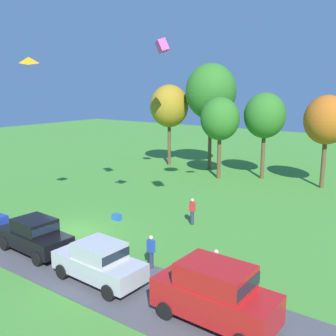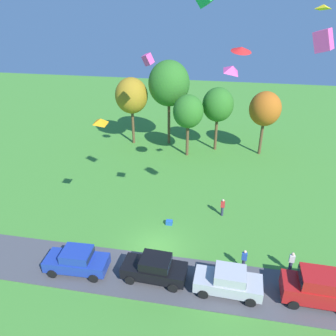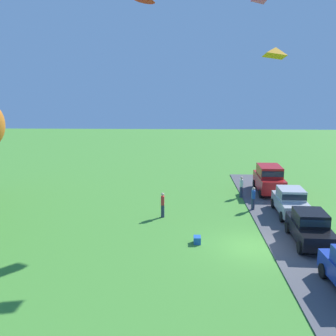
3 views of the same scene
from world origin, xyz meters
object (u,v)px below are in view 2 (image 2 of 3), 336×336
at_px(person_on_lawn, 244,260).
at_px(car_sedan_mid_row, 229,281).
at_px(person_watching_sky, 223,207).
at_px(kite_diamond_topmost, 323,7).
at_px(person_beside_suv, 291,262).
at_px(cooler_box, 169,222).
at_px(kite_box_over_trees, 323,41).
at_px(kite_delta_near_flag, 241,49).
at_px(tree_center_back, 218,105).
at_px(tree_right_of_center, 265,109).
at_px(kite_diamond_high_right, 233,69).
at_px(car_sedan_near_entrance, 77,260).
at_px(car_suv_far_end, 320,287).
at_px(tree_lone_near, 131,96).
at_px(car_sedan_by_flagpole, 155,268).
at_px(tree_far_left, 169,84).
at_px(kite_diamond_trailing_tail, 101,121).
at_px(tree_far_right, 188,112).

bearing_deg(person_on_lawn, car_sedan_mid_row, -114.12).
height_order(person_watching_sky, kite_diamond_topmost, kite_diamond_topmost).
xyz_separation_m(person_beside_suv, cooler_box, (-9.46, 3.84, -0.68)).
distance_m(person_on_lawn, kite_box_over_trees, 14.84).
distance_m(car_sedan_mid_row, kite_delta_near_flag, 16.41).
bearing_deg(kite_diamond_topmost, person_watching_sky, 168.68).
bearing_deg(tree_center_back, cooler_box, -100.13).
relative_size(tree_center_back, tree_right_of_center, 1.02).
height_order(cooler_box, kite_diamond_high_right, kite_diamond_high_right).
relative_size(car_sedan_mid_row, person_watching_sky, 2.61).
xyz_separation_m(car_sedan_near_entrance, person_watching_sky, (9.87, 8.75, -0.16)).
height_order(car_suv_far_end, tree_lone_near, tree_lone_near).
relative_size(person_on_lawn, tree_lone_near, 0.20).
bearing_deg(kite_box_over_trees, person_watching_sky, 125.85).
distance_m(person_watching_sky, kite_box_over_trees, 16.28).
distance_m(tree_lone_near, kite_delta_near_flag, 20.18).
distance_m(car_sedan_mid_row, kite_box_over_trees, 15.16).
xyz_separation_m(car_suv_far_end, person_watching_sky, (-6.34, 8.48, -0.42)).
bearing_deg(person_watching_sky, tree_center_back, 95.62).
relative_size(car_sedan_by_flagpole, car_suv_far_end, 0.97).
bearing_deg(tree_far_left, person_beside_suv, -59.48).
bearing_deg(kite_box_over_trees, kite_diamond_topmost, 81.06).
xyz_separation_m(car_sedan_near_entrance, car_suv_far_end, (16.21, 0.27, 0.25)).
relative_size(car_sedan_by_flagpole, tree_lone_near, 0.51).
bearing_deg(kite_box_over_trees, car_sedan_mid_row, -140.08).
distance_m(car_sedan_mid_row, person_watching_sky, 8.78).
bearing_deg(person_watching_sky, car_sedan_mid_row, -85.53).
bearing_deg(tree_far_left, kite_diamond_trailing_tail, -92.53).
xyz_separation_m(person_watching_sky, kite_delta_near_flag, (0.34, 1.17, 13.23)).
height_order(car_sedan_near_entrance, kite_box_over_trees, kite_box_over_trees).
bearing_deg(kite_diamond_high_right, tree_lone_near, 120.43).
height_order(tree_far_left, kite_diamond_trailing_tail, tree_far_left).
bearing_deg(car_sedan_near_entrance, kite_diamond_topmost, 27.63).
bearing_deg(tree_lone_near, person_beside_suv, -50.12).
bearing_deg(tree_lone_near, kite_diamond_topmost, -42.35).
height_order(kite_diamond_topmost, kite_diamond_trailing_tail, kite_diamond_topmost).
bearing_deg(kite_diamond_high_right, car_sedan_by_flagpole, -147.53).
xyz_separation_m(kite_delta_near_flag, kite_diamond_high_right, (-0.57, -7.06, -0.17)).
height_order(person_on_lawn, cooler_box, person_on_lawn).
height_order(tree_right_of_center, kite_diamond_topmost, kite_diamond_topmost).
height_order(car_sedan_by_flagpole, person_on_lawn, car_sedan_by_flagpole).
height_order(person_watching_sky, kite_diamond_high_right, kite_diamond_high_right).
bearing_deg(tree_far_right, person_beside_suv, -61.76).
distance_m(person_on_lawn, kite_diamond_topmost, 17.28).
bearing_deg(kite_delta_near_flag, car_suv_far_end, -58.13).
xyz_separation_m(car_sedan_near_entrance, person_beside_suv, (14.89, 2.73, -0.16)).
distance_m(car_suv_far_end, tree_far_right, 23.91).
relative_size(car_sedan_near_entrance, kite_diamond_trailing_tail, 5.12).
relative_size(person_beside_suv, cooler_box, 3.05).
distance_m(tree_lone_near, tree_center_back, 10.97).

